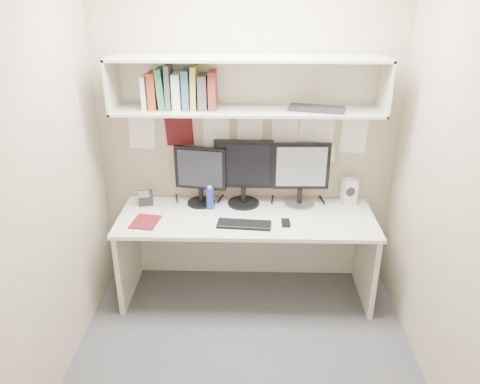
{
  "coord_description": "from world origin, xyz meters",
  "views": [
    {
      "loc": [
        0.03,
        -2.61,
        2.4
      ],
      "look_at": [
        -0.04,
        0.35,
        1.07
      ],
      "focal_mm": 35.0,
      "sensor_mm": 36.0,
      "label": 1
    }
  ],
  "objects_px": {
    "desk": "(246,255)",
    "speaker": "(349,191)",
    "monitor_center": "(244,171)",
    "monitor_left": "(200,174)",
    "monitor_right": "(301,172)",
    "desk_phone": "(146,198)",
    "maroon_notebook": "(145,222)",
    "keyboard": "(244,224)"
  },
  "relations": [
    {
      "from": "desk",
      "to": "speaker",
      "type": "height_order",
      "value": "speaker"
    },
    {
      "from": "monitor_left",
      "to": "maroon_notebook",
      "type": "relative_size",
      "value": 2.1
    },
    {
      "from": "monitor_left",
      "to": "monitor_right",
      "type": "distance_m",
      "value": 0.81
    },
    {
      "from": "monitor_left",
      "to": "desk_phone",
      "type": "relative_size",
      "value": 3.43
    },
    {
      "from": "speaker",
      "to": "desk_phone",
      "type": "height_order",
      "value": "speaker"
    },
    {
      "from": "desk",
      "to": "monitor_left",
      "type": "height_order",
      "value": "monitor_left"
    },
    {
      "from": "monitor_right",
      "to": "desk_phone",
      "type": "bearing_deg",
      "value": -179.95
    },
    {
      "from": "monitor_center",
      "to": "desk_phone",
      "type": "distance_m",
      "value": 0.84
    },
    {
      "from": "monitor_center",
      "to": "desk_phone",
      "type": "xyz_separation_m",
      "value": [
        -0.8,
        -0.03,
        -0.24
      ]
    },
    {
      "from": "keyboard",
      "to": "desk_phone",
      "type": "bearing_deg",
      "value": 161.43
    },
    {
      "from": "monitor_right",
      "to": "keyboard",
      "type": "distance_m",
      "value": 0.65
    },
    {
      "from": "monitor_center",
      "to": "desk_phone",
      "type": "relative_size",
      "value": 3.85
    },
    {
      "from": "desk",
      "to": "monitor_left",
      "type": "xyz_separation_m",
      "value": [
        -0.38,
        0.22,
        0.63
      ]
    },
    {
      "from": "monitor_right",
      "to": "monitor_left",
      "type": "bearing_deg",
      "value": 178.72
    },
    {
      "from": "monitor_left",
      "to": "monitor_right",
      "type": "xyz_separation_m",
      "value": [
        0.81,
        -0.0,
        0.02
      ]
    },
    {
      "from": "monitor_left",
      "to": "maroon_notebook",
      "type": "bearing_deg",
      "value": -127.99
    },
    {
      "from": "monitor_center",
      "to": "desk",
      "type": "bearing_deg",
      "value": -80.93
    },
    {
      "from": "monitor_right",
      "to": "keyboard",
      "type": "relative_size",
      "value": 1.3
    },
    {
      "from": "desk",
      "to": "keyboard",
      "type": "distance_m",
      "value": 0.41
    },
    {
      "from": "monitor_right",
      "to": "desk",
      "type": "bearing_deg",
      "value": -154.29
    },
    {
      "from": "desk",
      "to": "monitor_right",
      "type": "height_order",
      "value": "monitor_right"
    },
    {
      "from": "desk",
      "to": "monitor_right",
      "type": "distance_m",
      "value": 0.81
    },
    {
      "from": "desk",
      "to": "monitor_left",
      "type": "relative_size",
      "value": 4.11
    },
    {
      "from": "monitor_center",
      "to": "monitor_right",
      "type": "distance_m",
      "value": 0.46
    },
    {
      "from": "maroon_notebook",
      "to": "desk_phone",
      "type": "xyz_separation_m",
      "value": [
        -0.06,
        0.33,
        0.05
      ]
    },
    {
      "from": "monitor_center",
      "to": "keyboard",
      "type": "distance_m",
      "value": 0.48
    },
    {
      "from": "keyboard",
      "to": "maroon_notebook",
      "type": "bearing_deg",
      "value": -177.22
    },
    {
      "from": "keyboard",
      "to": "monitor_left",
      "type": "bearing_deg",
      "value": 138.2
    },
    {
      "from": "speaker",
      "to": "monitor_left",
      "type": "bearing_deg",
      "value": 171.41
    },
    {
      "from": "desk",
      "to": "speaker",
      "type": "relative_size",
      "value": 9.3
    },
    {
      "from": "desk",
      "to": "monitor_right",
      "type": "bearing_deg",
      "value": 26.98
    },
    {
      "from": "monitor_left",
      "to": "desk_phone",
      "type": "xyz_separation_m",
      "value": [
        -0.45,
        -0.03,
        -0.21
      ]
    },
    {
      "from": "monitor_right",
      "to": "speaker",
      "type": "distance_m",
      "value": 0.44
    },
    {
      "from": "monitor_left",
      "to": "keyboard",
      "type": "xyz_separation_m",
      "value": [
        0.36,
        -0.38,
        -0.25
      ]
    },
    {
      "from": "maroon_notebook",
      "to": "monitor_center",
      "type": "bearing_deg",
      "value": 33.39
    },
    {
      "from": "keyboard",
      "to": "speaker",
      "type": "relative_size",
      "value": 1.88
    },
    {
      "from": "speaker",
      "to": "maroon_notebook",
      "type": "xyz_separation_m",
      "value": [
        -1.6,
        -0.38,
        -0.1
      ]
    },
    {
      "from": "monitor_center",
      "to": "monitor_right",
      "type": "height_order",
      "value": "monitor_center"
    },
    {
      "from": "speaker",
      "to": "maroon_notebook",
      "type": "relative_size",
      "value": 0.93
    },
    {
      "from": "monitor_right",
      "to": "desk_phone",
      "type": "relative_size",
      "value": 3.71
    },
    {
      "from": "monitor_center",
      "to": "maroon_notebook",
      "type": "relative_size",
      "value": 2.36
    },
    {
      "from": "monitor_center",
      "to": "speaker",
      "type": "relative_size",
      "value": 2.54
    }
  ]
}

